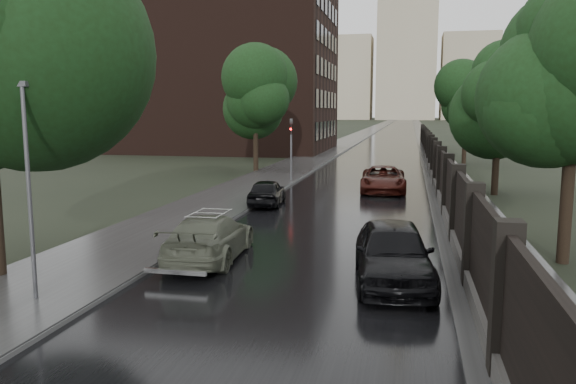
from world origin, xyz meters
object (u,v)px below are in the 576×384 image
(tree_right_b, at_px, (499,102))
(tree_right_a, at_px, (574,94))
(car_right_near, at_px, (393,253))
(traffic_light, at_px, (291,144))
(volga_sedan, at_px, (210,237))
(lamp_post, at_px, (29,191))
(hatchback_left, at_px, (267,192))
(tree_right_c, at_px, (466,105))
(tree_left_far, at_px, (255,100))
(car_right_far, at_px, (383,179))

(tree_right_b, bearing_deg, tree_right_a, -90.00)
(car_right_near, bearing_deg, traffic_light, 102.77)
(volga_sedan, bearing_deg, lamp_post, 57.47)
(tree_right_b, height_order, volga_sedan, tree_right_b)
(tree_right_a, relative_size, hatchback_left, 1.88)
(tree_right_c, height_order, volga_sedan, tree_right_c)
(car_right_near, bearing_deg, volga_sedan, 161.06)
(tree_right_a, xyz_separation_m, hatchback_left, (-11.10, 8.08, -4.31))
(tree_right_a, bearing_deg, tree_right_c, 90.00)
(car_right_near, bearing_deg, tree_right_c, 75.80)
(tree_right_a, relative_size, car_right_near, 1.47)
(tree_left_far, distance_m, tree_right_a, 26.91)
(tree_left_far, xyz_separation_m, hatchback_left, (4.40, -13.92, -4.61))
(tree_right_b, relative_size, volga_sedan, 1.47)
(hatchback_left, bearing_deg, traffic_light, -91.00)
(tree_left_far, relative_size, hatchback_left, 1.98)
(tree_right_a, height_order, car_right_near, tree_right_a)
(volga_sedan, xyz_separation_m, car_right_far, (4.45, 15.61, 0.03))
(tree_left_far, distance_m, hatchback_left, 15.30)
(tree_right_c, height_order, lamp_post, tree_right_c)
(tree_right_b, relative_size, hatchback_left, 1.88)
(tree_left_far, bearing_deg, lamp_post, -84.79)
(tree_right_c, xyz_separation_m, hatchback_left, (-11.10, -23.92, -4.31))
(tree_right_a, relative_size, tree_right_c, 1.00)
(tree_right_c, distance_m, car_right_far, 19.62)
(tree_right_c, bearing_deg, tree_right_a, -90.00)
(tree_left_far, relative_size, car_right_far, 1.42)
(tree_left_far, bearing_deg, volga_sedan, -77.80)
(tree_right_c, bearing_deg, tree_left_far, -147.17)
(car_right_near, bearing_deg, tree_left_far, 106.69)
(tree_right_c, xyz_separation_m, traffic_light, (-11.80, -15.01, -2.55))
(lamp_post, relative_size, traffic_light, 1.28)
(traffic_light, bearing_deg, car_right_far, -28.62)
(volga_sedan, height_order, car_right_far, car_right_far)
(car_right_near, xyz_separation_m, car_right_far, (-1.03, 16.84, -0.09))
(car_right_near, bearing_deg, lamp_post, -163.15)
(tree_right_c, distance_m, car_right_near, 35.64)
(car_right_far, bearing_deg, volga_sedan, -108.54)
(hatchback_left, height_order, car_right_near, car_right_near)
(hatchback_left, distance_m, car_right_far, 7.71)
(tree_right_c, relative_size, car_right_near, 1.47)
(tree_left_far, bearing_deg, car_right_far, -40.59)
(tree_left_far, xyz_separation_m, tree_right_b, (15.50, -8.00, -0.29))
(car_right_far, bearing_deg, tree_right_b, -0.46)
(tree_right_a, bearing_deg, traffic_light, 124.77)
(tree_right_c, relative_size, lamp_post, 1.37)
(hatchback_left, bearing_deg, tree_right_b, -157.44)
(volga_sedan, bearing_deg, tree_right_a, -173.77)
(tree_right_a, distance_m, hatchback_left, 14.39)
(hatchback_left, bearing_deg, car_right_far, -137.91)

